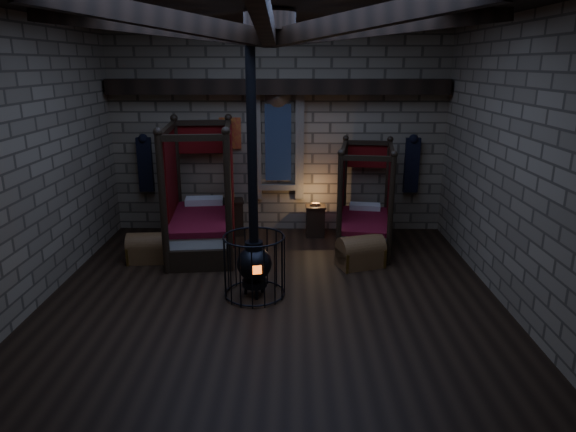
{
  "coord_description": "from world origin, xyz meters",
  "views": [
    {
      "loc": [
        0.32,
        -7.27,
        3.51
      ],
      "look_at": [
        0.24,
        0.6,
        1.16
      ],
      "focal_mm": 32.0,
      "sensor_mm": 36.0,
      "label": 1
    }
  ],
  "objects_px": {
    "stove": "(254,259)",
    "trunk_right": "(360,253)",
    "bed_left": "(202,220)",
    "bed_right": "(364,222)",
    "trunk_left": "(149,248)"
  },
  "relations": [
    {
      "from": "stove",
      "to": "trunk_right",
      "type": "bearing_deg",
      "value": 20.56
    },
    {
      "from": "bed_left",
      "to": "stove",
      "type": "distance_m",
      "value": 2.41
    },
    {
      "from": "bed_right",
      "to": "trunk_right",
      "type": "height_order",
      "value": "bed_right"
    },
    {
      "from": "bed_left",
      "to": "trunk_left",
      "type": "xyz_separation_m",
      "value": [
        -0.88,
        -0.68,
        -0.35
      ]
    },
    {
      "from": "bed_left",
      "to": "stove",
      "type": "height_order",
      "value": "stove"
    },
    {
      "from": "stove",
      "to": "bed_right",
      "type": "bearing_deg",
      "value": 35.55
    },
    {
      "from": "bed_right",
      "to": "stove",
      "type": "relative_size",
      "value": 0.5
    },
    {
      "from": "trunk_right",
      "to": "stove",
      "type": "xyz_separation_m",
      "value": [
        -1.8,
        -1.23,
        0.35
      ]
    },
    {
      "from": "bed_left",
      "to": "trunk_right",
      "type": "relative_size",
      "value": 2.64
    },
    {
      "from": "bed_right",
      "to": "trunk_left",
      "type": "height_order",
      "value": "bed_right"
    },
    {
      "from": "bed_left",
      "to": "trunk_left",
      "type": "relative_size",
      "value": 3.03
    },
    {
      "from": "bed_right",
      "to": "stove",
      "type": "height_order",
      "value": "stove"
    },
    {
      "from": "bed_left",
      "to": "bed_right",
      "type": "height_order",
      "value": "bed_left"
    },
    {
      "from": "trunk_right",
      "to": "stove",
      "type": "height_order",
      "value": "stove"
    },
    {
      "from": "bed_left",
      "to": "bed_right",
      "type": "distance_m",
      "value": 3.18
    }
  ]
}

